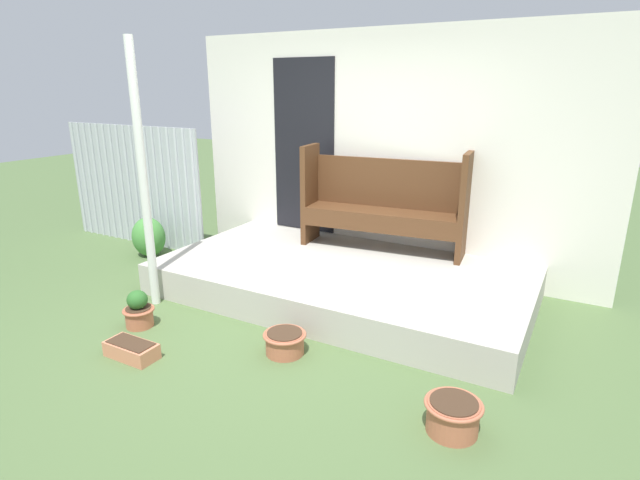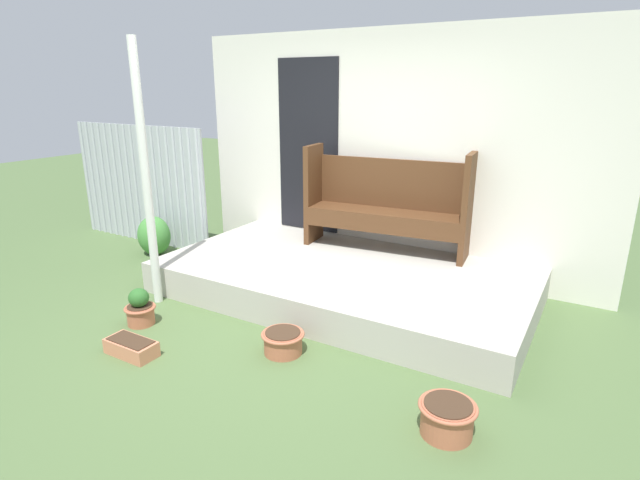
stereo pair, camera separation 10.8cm
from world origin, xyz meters
The scene contains 11 objects.
ground_plane centered at (0.00, 0.00, 0.00)m, with size 24.00×24.00×0.00m, color #516B3D.
porch_slab centered at (0.15, 0.96, 0.16)m, with size 3.59×1.91×0.31m.
house_wall centered at (0.11, 1.94, 1.30)m, with size 4.79×0.08×2.60m.
fence_corrugated centered at (-3.03, 1.22, 0.77)m, with size 2.27×0.05×1.54m.
support_post centered at (-1.33, -0.09, 1.21)m, with size 0.08×0.08×2.42m.
bench centered at (0.28, 1.67, 0.86)m, with size 1.77×0.57×1.09m.
flower_pot_left centered at (-1.09, -0.51, 0.15)m, with size 0.27×0.27×0.33m.
flower_pot_middle centered at (0.28, -0.28, 0.10)m, with size 0.34×0.34×0.18m.
flower_pot_right centered at (1.67, -0.57, 0.12)m, with size 0.36×0.36×0.21m.
planter_box_rect centered at (-0.73, -0.91, 0.06)m, with size 0.42×0.20×0.13m.
shrub_by_fence centered at (-2.46, 0.89, 0.24)m, with size 0.42×0.38×0.48m.
Camera 1 is at (2.21, -3.20, 2.02)m, focal length 28.00 mm.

